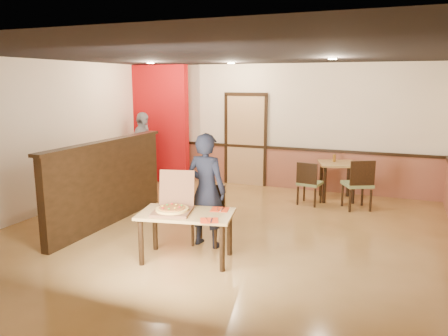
# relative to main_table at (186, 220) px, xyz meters

# --- Properties ---
(floor) EXTENTS (7.00, 7.00, 0.00)m
(floor) POSITION_rel_main_table_xyz_m (0.06, 1.10, -0.57)
(floor) COLOR #BA8948
(floor) RESTS_ON ground
(ceiling) EXTENTS (7.00, 7.00, 0.00)m
(ceiling) POSITION_rel_main_table_xyz_m (0.06, 1.10, 2.23)
(ceiling) COLOR black
(ceiling) RESTS_ON wall_back
(wall_back) EXTENTS (7.00, 0.00, 7.00)m
(wall_back) POSITION_rel_main_table_xyz_m (0.06, 4.60, 0.83)
(wall_back) COLOR #F9E8C3
(wall_back) RESTS_ON floor
(wall_left) EXTENTS (0.00, 7.00, 7.00)m
(wall_left) POSITION_rel_main_table_xyz_m (-3.44, 1.10, 0.83)
(wall_left) COLOR #F9E8C3
(wall_left) RESTS_ON floor
(wainscot_back) EXTENTS (7.00, 0.04, 0.90)m
(wainscot_back) POSITION_rel_main_table_xyz_m (0.06, 4.57, -0.12)
(wainscot_back) COLOR #95533B
(wainscot_back) RESTS_ON floor
(chair_rail_back) EXTENTS (7.00, 0.06, 0.06)m
(chair_rail_back) POSITION_rel_main_table_xyz_m (0.06, 4.55, 0.35)
(chair_rail_back) COLOR black
(chair_rail_back) RESTS_ON wall_back
(back_door) EXTENTS (0.90, 0.06, 2.10)m
(back_door) POSITION_rel_main_table_xyz_m (-0.74, 4.56, 0.48)
(back_door) COLOR tan
(back_door) RESTS_ON wall_back
(booth_partition) EXTENTS (0.20, 3.10, 1.44)m
(booth_partition) POSITION_rel_main_table_xyz_m (-1.94, 0.90, 0.17)
(booth_partition) COLOR black
(booth_partition) RESTS_ON floor
(red_accent_panel) EXTENTS (1.60, 0.20, 2.78)m
(red_accent_panel) POSITION_rel_main_table_xyz_m (-2.84, 4.10, 0.83)
(red_accent_panel) COLOR #A40B0D
(red_accent_panel) RESTS_ON floor
(spot_a) EXTENTS (0.14, 0.14, 0.02)m
(spot_a) POSITION_rel_main_table_xyz_m (-2.24, 2.90, 2.21)
(spot_a) COLOR #F3E9AA
(spot_a) RESTS_ON ceiling
(spot_b) EXTENTS (0.14, 0.14, 0.02)m
(spot_b) POSITION_rel_main_table_xyz_m (-0.74, 3.60, 2.21)
(spot_b) COLOR #F3E9AA
(spot_b) RESTS_ON ceiling
(spot_c) EXTENTS (0.14, 0.14, 0.02)m
(spot_c) POSITION_rel_main_table_xyz_m (1.46, 2.60, 2.21)
(spot_c) COLOR #F3E9AA
(spot_c) RESTS_ON ceiling
(main_table) EXTENTS (1.37, 0.95, 0.67)m
(main_table) POSITION_rel_main_table_xyz_m (0.00, 0.00, 0.00)
(main_table) COLOR tan
(main_table) RESTS_ON floor
(diner_chair) EXTENTS (0.46, 0.46, 0.87)m
(diner_chair) POSITION_rel_main_table_xyz_m (0.01, 0.74, -0.09)
(diner_chair) COLOR olive
(diner_chair) RESTS_ON floor
(side_chair_left) EXTENTS (0.49, 0.49, 0.86)m
(side_chair_left) POSITION_rel_main_table_xyz_m (1.00, 3.35, -0.09)
(side_chair_left) COLOR olive
(side_chair_left) RESTS_ON floor
(side_chair_right) EXTENTS (0.65, 0.65, 0.98)m
(side_chair_right) POSITION_rel_main_table_xyz_m (1.95, 3.35, -0.03)
(side_chair_right) COLOR olive
(side_chair_right) RESTS_ON floor
(side_table) EXTENTS (0.90, 0.90, 0.78)m
(side_table) POSITION_rel_main_table_xyz_m (1.46, 3.96, 0.03)
(side_table) COLOR tan
(side_table) RESTS_ON floor
(diner) EXTENTS (0.66, 0.47, 1.69)m
(diner) POSITION_rel_main_table_xyz_m (0.03, 0.60, 0.28)
(diner) COLOR black
(diner) RESTS_ON floor
(passerby) EXTENTS (0.49, 1.04, 1.72)m
(passerby) POSITION_rel_main_table_xyz_m (-2.94, 3.58, 0.29)
(passerby) COLOR gray
(passerby) RESTS_ON floor
(pizza_box) EXTENTS (0.62, 0.69, 0.52)m
(pizza_box) POSITION_rel_main_table_xyz_m (-0.18, -0.03, 0.17)
(pizza_box) COLOR brown
(pizza_box) RESTS_ON main_table
(pizza) EXTENTS (0.55, 0.55, 0.03)m
(pizza) POSITION_rel_main_table_xyz_m (-0.17, -0.08, 0.16)
(pizza) COLOR #F0C357
(pizza) RESTS_ON pizza_box
(napkin_near) EXTENTS (0.30, 0.30, 0.01)m
(napkin_near) POSITION_rel_main_table_xyz_m (0.43, -0.20, 0.11)
(napkin_near) COLOR red
(napkin_near) RESTS_ON main_table
(napkin_far) EXTENTS (0.29, 0.29, 0.01)m
(napkin_far) POSITION_rel_main_table_xyz_m (0.37, 0.30, 0.11)
(napkin_far) COLOR red
(napkin_far) RESTS_ON main_table
(condiment) EXTENTS (0.06, 0.06, 0.15)m
(condiment) POSITION_rel_main_table_xyz_m (1.38, 4.05, 0.29)
(condiment) COLOR brown
(condiment) RESTS_ON side_table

